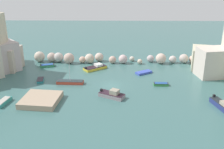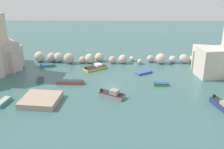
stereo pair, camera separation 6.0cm
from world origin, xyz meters
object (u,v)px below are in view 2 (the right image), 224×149
(stone_dock, at_px, (41,100))
(moored_boat_1, at_px, (144,72))
(moored_boat_3, at_px, (112,94))
(moored_boat_4, at_px, (96,67))
(moored_boat_6, at_px, (223,106))
(channel_buoy, at_px, (98,68))
(moored_boat_0, at_px, (70,82))
(moored_boat_5, at_px, (47,65))
(moored_boat_8, at_px, (40,80))
(moored_boat_2, at_px, (161,84))
(moored_boat_7, at_px, (3,102))

(stone_dock, xyz_separation_m, moored_boat_1, (20.53, 15.43, -0.28))
(moored_boat_1, bearing_deg, moored_boat_3, -150.25)
(moored_boat_4, bearing_deg, moored_boat_6, -76.31)
(moored_boat_1, distance_m, moored_boat_4, 12.08)
(stone_dock, xyz_separation_m, channel_buoy, (9.45, 18.28, -0.17))
(stone_dock, xyz_separation_m, moored_boat_0, (3.97, 8.96, -0.17))
(moored_boat_5, bearing_deg, moored_boat_4, 156.67)
(stone_dock, bearing_deg, moored_boat_6, -3.33)
(moored_boat_8, bearing_deg, channel_buoy, -67.17)
(channel_buoy, height_order, moored_boat_4, moored_boat_4)
(moored_boat_0, xyz_separation_m, moored_boat_2, (19.57, -0.66, -0.06))
(moored_boat_8, bearing_deg, moored_boat_3, -126.33)
(channel_buoy, distance_m, moored_boat_0, 10.82)
(moored_boat_3, bearing_deg, moored_boat_4, 132.84)
(moored_boat_5, bearing_deg, moored_boat_7, 65.08)
(stone_dock, xyz_separation_m, moored_boat_2, (23.54, 8.30, -0.23))
(stone_dock, relative_size, moored_boat_1, 1.60)
(moored_boat_0, height_order, moored_boat_7, moored_boat_0)
(moored_boat_8, bearing_deg, moored_boat_0, -110.72)
(channel_buoy, xyz_separation_m, moored_boat_1, (11.07, -2.86, -0.10))
(moored_boat_3, relative_size, moored_boat_7, 1.28)
(moored_boat_4, xyz_separation_m, moored_boat_7, (-15.58, -19.00, -0.08))
(stone_dock, bearing_deg, channel_buoy, 62.66)
(moored_boat_1, height_order, moored_boat_3, moored_boat_3)
(moored_boat_2, xyz_separation_m, moored_boat_4, (-14.75, 9.97, 0.13))
(moored_boat_0, relative_size, moored_boat_3, 1.09)
(channel_buoy, bearing_deg, moored_boat_8, -146.74)
(channel_buoy, distance_m, moored_boat_8, 14.74)
(stone_dock, height_order, moored_boat_4, moored_boat_4)
(moored_boat_6, xyz_separation_m, moored_boat_7, (-39.70, 1.18, -0.24))
(moored_boat_4, distance_m, moored_boat_6, 31.45)
(channel_buoy, height_order, moored_boat_7, moored_boat_7)
(moored_boat_2, relative_size, moored_boat_7, 0.75)
(moored_boat_4, xyz_separation_m, moored_boat_6, (24.12, -20.18, 0.16))
(stone_dock, height_order, channel_buoy, stone_dock)
(moored_boat_4, relative_size, moored_boat_6, 0.95)
(moored_boat_0, xyz_separation_m, moored_boat_7, (-10.76, -9.69, -0.00))
(channel_buoy, xyz_separation_m, moored_boat_8, (-12.33, -8.09, -0.09))
(channel_buoy, distance_m, moored_boat_3, 16.33)
(stone_dock, height_order, moored_boat_3, moored_boat_3)
(moored_boat_6, distance_m, moored_boat_8, 37.78)
(stone_dock, bearing_deg, moored_boat_5, 100.62)
(stone_dock, distance_m, moored_boat_1, 25.68)
(moored_boat_2, xyz_separation_m, moored_boat_6, (9.37, -10.21, 0.29))
(moored_boat_3, xyz_separation_m, moored_boat_4, (-4.42, 15.88, -0.14))
(moored_boat_0, bearing_deg, moored_boat_7, 44.54)
(stone_dock, distance_m, moored_boat_3, 13.42)
(channel_buoy, bearing_deg, moored_boat_4, -178.76)
(moored_boat_7, bearing_deg, moored_boat_6, 98.31)
(moored_boat_3, xyz_separation_m, moored_boat_7, (-20.00, -3.12, -0.22))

